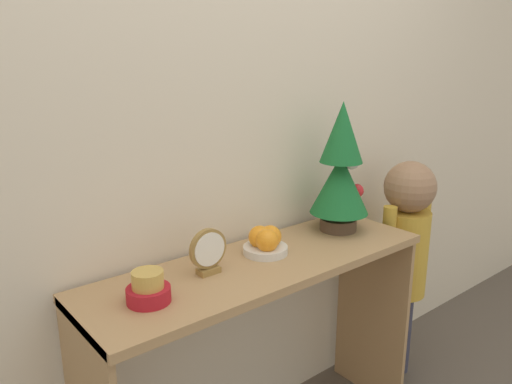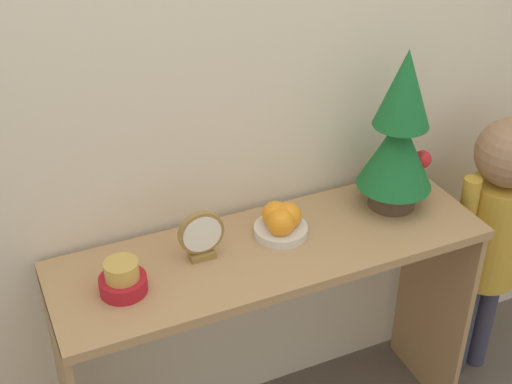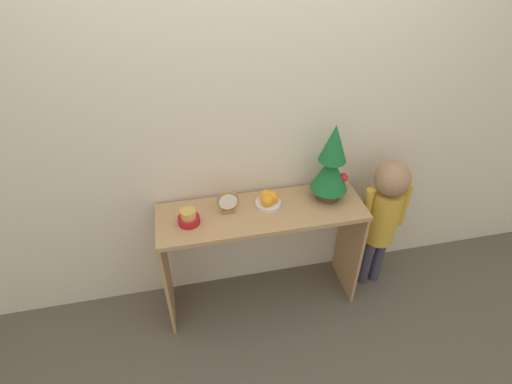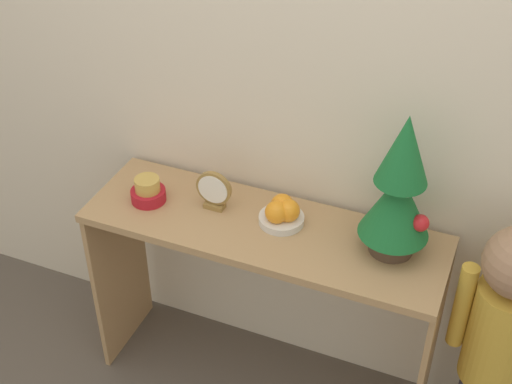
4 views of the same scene
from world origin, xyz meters
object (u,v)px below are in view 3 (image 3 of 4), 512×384
at_px(fruit_bowl, 268,200).
at_px(singing_bowl, 189,218).
at_px(child_figure, 385,210).
at_px(mini_tree, 332,164).
at_px(desk_clock, 228,202).

bearing_deg(fruit_bowl, singing_bowl, -172.49).
relative_size(singing_bowl, child_figure, 0.12).
distance_m(mini_tree, desk_clock, 0.67).
relative_size(mini_tree, singing_bowl, 4.05).
bearing_deg(child_figure, mini_tree, 171.69).
bearing_deg(mini_tree, singing_bowl, -175.65).
height_order(singing_bowl, child_figure, child_figure).
height_order(mini_tree, singing_bowl, mini_tree).
distance_m(fruit_bowl, desk_clock, 0.26).
bearing_deg(singing_bowl, mini_tree, 4.35).
distance_m(fruit_bowl, singing_bowl, 0.50).
height_order(fruit_bowl, desk_clock, desk_clock).
distance_m(mini_tree, child_figure, 0.55).
height_order(mini_tree, child_figure, mini_tree).
distance_m(singing_bowl, desk_clock, 0.25).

